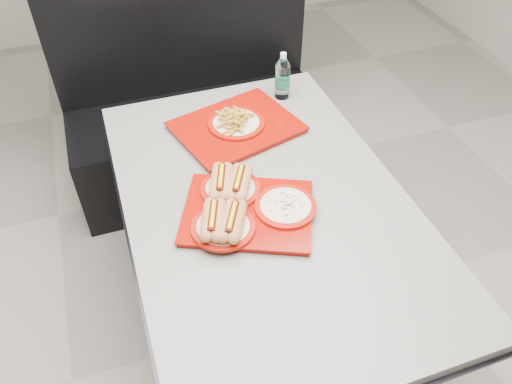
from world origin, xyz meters
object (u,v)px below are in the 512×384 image
object	(u,v)px
diner_table	(265,232)
tray_near	(242,207)
tray_far	(236,125)
water_bottle	(282,78)
booth_bench	(194,109)

from	to	relation	value
diner_table	tray_near	bearing A→B (deg)	-154.86
tray_far	water_bottle	world-z (taller)	water_bottle
tray_near	tray_far	size ratio (longest dim) A/B	0.96
booth_bench	water_bottle	size ratio (longest dim) A/B	6.88
diner_table	booth_bench	size ratio (longest dim) A/B	1.05
diner_table	booth_bench	bearing A→B (deg)	90.00
tray_far	water_bottle	xyz separation A→B (m)	(0.25, 0.16, 0.06)
water_bottle	tray_near	bearing A→B (deg)	-121.43
booth_bench	tray_far	size ratio (longest dim) A/B	2.62
diner_table	booth_bench	xyz separation A→B (m)	(0.00, 1.09, -0.18)
tray_near	tray_far	bearing A→B (deg)	75.08
tray_near	water_bottle	world-z (taller)	water_bottle
booth_bench	tray_far	world-z (taller)	booth_bench
booth_bench	tray_near	xyz separation A→B (m)	(-0.09, -1.14, 0.38)
booth_bench	tray_near	world-z (taller)	booth_bench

